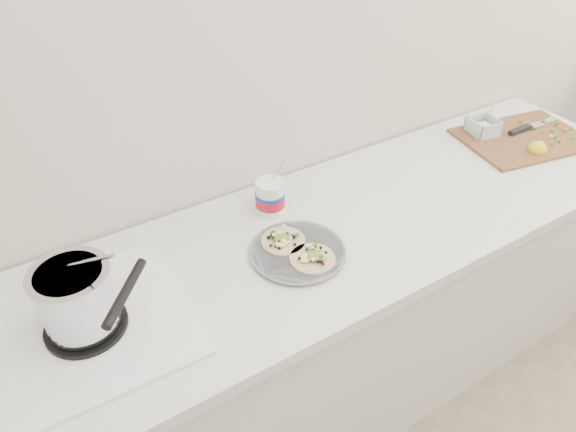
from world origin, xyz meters
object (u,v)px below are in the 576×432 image
stove (81,310)px  tub (271,194)px  cutboard (520,135)px  taco_plate (298,249)px

stove → tub: stove is taller
tub → cutboard: size_ratio=0.40×
stove → cutboard: (1.69, 0.08, -0.06)m
stove → cutboard: 1.69m
cutboard → stove: bearing=-167.0°
taco_plate → cutboard: size_ratio=0.53×
taco_plate → cutboard: bearing=5.7°
stove → taco_plate: 0.59m
stove → tub: (0.63, 0.18, -0.01)m
stove → taco_plate: (0.59, -0.03, -0.06)m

